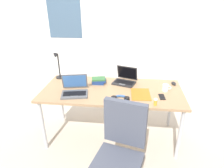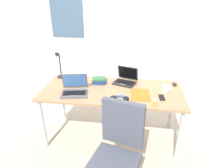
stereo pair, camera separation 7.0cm
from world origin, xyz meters
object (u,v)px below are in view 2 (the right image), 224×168
object	(u,v)px
paper_folder_mid_desk	(140,95)
headphones	(120,99)
computer_mouse	(175,84)
desk_lamp	(59,65)
pill_bottle	(155,103)
book_stack	(99,80)
laptop_back_right	(125,80)
coffee_mug	(166,89)
cell_phone	(162,98)
office_chair	(116,161)
laptop_by_keyboard	(75,90)

from	to	relation	value
paper_folder_mid_desk	headphones	bearing A→B (deg)	-145.65
computer_mouse	desk_lamp	bearing A→B (deg)	167.66
pill_bottle	book_stack	world-z (taller)	pill_bottle
computer_mouse	pill_bottle	bearing A→B (deg)	-128.65
pill_bottle	laptop_back_right	bearing A→B (deg)	122.88
coffee_mug	headphones	bearing A→B (deg)	-151.99
cell_phone	paper_folder_mid_desk	size ratio (longest dim) A/B	0.44
computer_mouse	coffee_mug	distance (m)	0.25
computer_mouse	office_chair	distance (m)	1.33
pill_bottle	laptop_by_keyboard	bearing A→B (deg)	169.72
computer_mouse	paper_folder_mid_desk	size ratio (longest dim) A/B	0.31
book_stack	office_chair	world-z (taller)	office_chair
book_stack	computer_mouse	bearing A→B (deg)	3.71
coffee_mug	office_chair	xyz separation A→B (m)	(-0.52, -0.88, -0.39)
headphones	coffee_mug	size ratio (longest dim) A/B	1.89
pill_bottle	book_stack	distance (m)	0.89
laptop_back_right	office_chair	xyz separation A→B (m)	(0.01, -1.08, -0.39)
desk_lamp	computer_mouse	size ratio (longest dim) A/B	4.17
computer_mouse	laptop_by_keyboard	bearing A→B (deg)	-173.70
computer_mouse	coffee_mug	bearing A→B (deg)	-134.96
pill_bottle	office_chair	xyz separation A→B (m)	(-0.36, -0.52, -0.38)
laptop_back_right	headphones	distance (m)	0.49
computer_mouse	pill_bottle	xyz separation A→B (m)	(-0.30, -0.58, 0.02)
laptop_back_right	laptop_by_keyboard	bearing A→B (deg)	-147.08
desk_lamp	office_chair	size ratio (longest dim) A/B	0.41
cell_phone	headphones	size ratio (longest dim) A/B	0.64
cell_phone	headphones	bearing A→B (deg)	-170.40
headphones	book_stack	size ratio (longest dim) A/B	1.04
laptop_back_right	cell_phone	xyz separation A→B (m)	(0.46, -0.37, -0.04)
office_chair	paper_folder_mid_desk	bearing A→B (deg)	74.81
cell_phone	laptop_back_right	bearing A→B (deg)	137.00
book_stack	paper_folder_mid_desk	world-z (taller)	book_stack
laptop_by_keyboard	book_stack	distance (m)	0.41
headphones	paper_folder_mid_desk	bearing A→B (deg)	34.35
book_stack	office_chair	bearing A→B (deg)	-70.52
computer_mouse	cell_phone	xyz separation A→B (m)	(-0.20, -0.38, -0.01)
headphones	pill_bottle	bearing A→B (deg)	-10.46
office_chair	coffee_mug	bearing A→B (deg)	59.64
desk_lamp	pill_bottle	bearing A→B (deg)	-24.67
laptop_back_right	computer_mouse	bearing A→B (deg)	0.97
cell_phone	office_chair	xyz separation A→B (m)	(-0.46, -0.71, -0.35)
book_stack	laptop_back_right	bearing A→B (deg)	8.73
headphones	office_chair	xyz separation A→B (m)	(0.03, -0.59, -0.36)
cell_phone	book_stack	bearing A→B (deg)	154.67
cell_phone	book_stack	xyz separation A→B (m)	(-0.82, 0.32, 0.03)
pill_bottle	headphones	bearing A→B (deg)	169.54
cell_phone	computer_mouse	bearing A→B (deg)	57.98
headphones	office_chair	distance (m)	0.69
laptop_back_right	pill_bottle	world-z (taller)	laptop_back_right
laptop_by_keyboard	paper_folder_mid_desk	distance (m)	0.82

